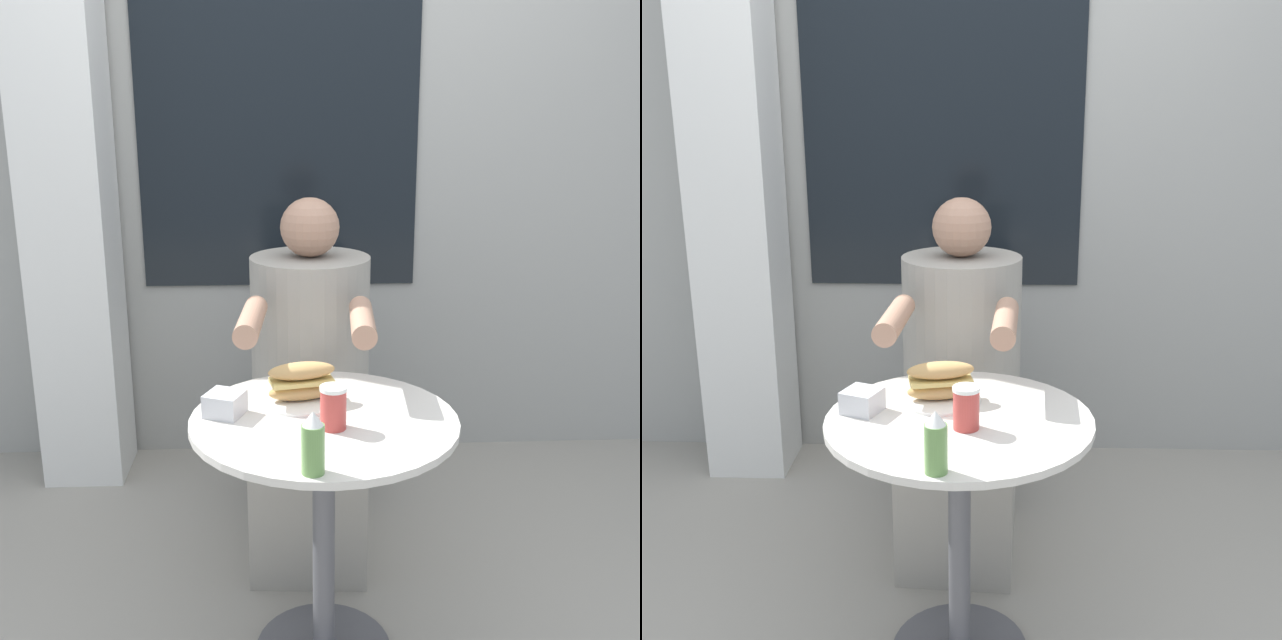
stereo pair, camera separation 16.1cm
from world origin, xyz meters
TOP-DOWN VIEW (x-y plane):
  - storefront_wall at (-0.00, 1.36)m, footprint 8.00×0.09m
  - lattice_pillar at (-0.92, 1.15)m, footprint 0.31×0.31m
  - cafe_table at (0.00, 0.00)m, footprint 0.69×0.69m
  - diner_chair at (-0.01, 0.90)m, footprint 0.40×0.40m
  - seated_diner at (-0.02, 0.55)m, footprint 0.42×0.71m
  - sandwich_on_plate at (-0.05, 0.11)m, footprint 0.21×0.21m
  - drink_cup at (0.02, -0.07)m, footprint 0.07×0.07m
  - napkin_box at (-0.25, 0.03)m, footprint 0.12×0.12m
  - condiment_bottle at (-0.04, -0.30)m, footprint 0.05×0.05m

SIDE VIEW (x-z plane):
  - seated_diner at x=-0.02m, z-range -0.09..1.12m
  - diner_chair at x=-0.01m, z-range 0.09..0.96m
  - cafe_table at x=0.00m, z-range 0.17..0.88m
  - napkin_box at x=-0.25m, z-range 0.71..0.77m
  - sandwich_on_plate at x=-0.05m, z-range 0.71..0.82m
  - drink_cup at x=0.02m, z-range 0.72..0.82m
  - condiment_bottle at x=-0.04m, z-range 0.71..0.86m
  - lattice_pillar at x=-0.92m, z-range 0.00..2.40m
  - storefront_wall at x=0.00m, z-range 0.00..2.80m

